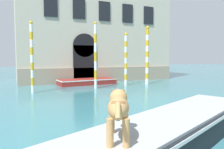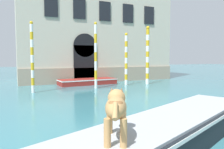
# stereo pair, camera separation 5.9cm
# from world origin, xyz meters

# --- Properties ---
(palazzo_left) EXTENTS (14.19, 6.13, 13.03)m
(palazzo_left) POSITION_xyz_m (2.51, 23.64, 6.50)
(palazzo_left) COLOR #BCB29E
(palazzo_left) RESTS_ON ground_plane
(boat_foreground) EXTENTS (7.75, 4.48, 0.70)m
(boat_foreground) POSITION_xyz_m (-1.45, 6.98, 0.37)
(boat_foreground) COLOR black
(boat_foreground) RESTS_ON ground_plane
(dog_on_deck) EXTENTS (0.74, 1.17, 0.84)m
(dog_on_deck) POSITION_xyz_m (-3.19, 6.26, 1.25)
(dog_on_deck) COLOR tan
(dog_on_deck) RESTS_ON boat_foreground
(boat_moored_near_palazzo) EXTENTS (4.72, 1.96, 0.45)m
(boat_moored_near_palazzo) POSITION_xyz_m (0.54, 19.50, 0.24)
(boat_moored_near_palazzo) COLOR maroon
(boat_moored_near_palazzo) RESTS_ON ground_plane
(mooring_pole_0) EXTENTS (0.19, 0.19, 4.31)m
(mooring_pole_0) POSITION_xyz_m (-3.79, 16.81, 2.17)
(mooring_pole_0) COLOR white
(mooring_pole_0) RESTS_ON ground_plane
(mooring_pole_1) EXTENTS (0.23, 0.23, 4.05)m
(mooring_pole_1) POSITION_xyz_m (3.14, 17.84, 2.04)
(mooring_pole_1) COLOR white
(mooring_pole_1) RESTS_ON ground_plane
(mooring_pole_2) EXTENTS (0.20, 0.20, 4.58)m
(mooring_pole_2) POSITION_xyz_m (0.38, 17.12, 2.31)
(mooring_pole_2) COLOR white
(mooring_pole_2) RESTS_ON ground_plane
(mooring_pole_3) EXTENTS (0.27, 0.27, 4.65)m
(mooring_pole_3) POSITION_xyz_m (5.02, 17.71, 2.35)
(mooring_pole_3) COLOR white
(mooring_pole_3) RESTS_ON ground_plane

